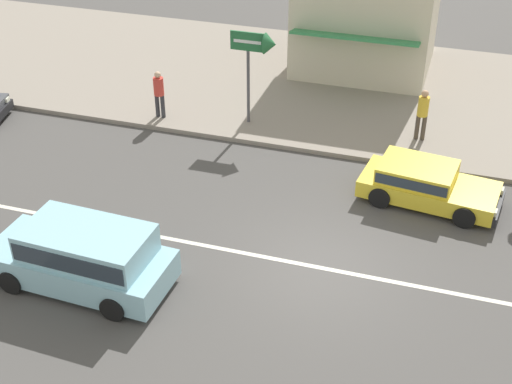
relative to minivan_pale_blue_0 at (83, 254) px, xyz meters
name	(u,v)px	position (x,y,z in m)	size (l,w,h in m)	color
ground_plane	(320,268)	(5.19, 2.21, -0.84)	(160.00, 160.00, 0.00)	#4C4947
lane_centre_stripe	(320,268)	(5.19, 2.21, -0.84)	(50.40, 0.14, 0.01)	silver
kerb_strip	(385,93)	(5.19, 12.64, -0.77)	(68.00, 10.00, 0.15)	gray
minivan_pale_blue_0	(83,254)	(0.00, 0.00, 0.00)	(4.54, 2.11, 1.56)	#93C6D6
hatchback_yellow_3	(425,182)	(7.25, 6.01, -0.26)	(4.00, 2.16, 1.10)	yellow
arrow_signboard	(264,48)	(1.72, 8.84, 1.95)	(1.49, 0.67, 3.15)	#4C4C51
pedestrian_near_clock	(159,91)	(-1.75, 8.34, 0.26)	(0.34, 0.34, 1.63)	#333338
pedestrian_mid_kerb	(423,111)	(6.76, 9.34, 0.30)	(0.34, 0.34, 1.70)	#4C4238
shopfront_mid_block	(368,8)	(3.99, 14.75, 1.62)	(5.07, 5.24, 4.61)	beige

